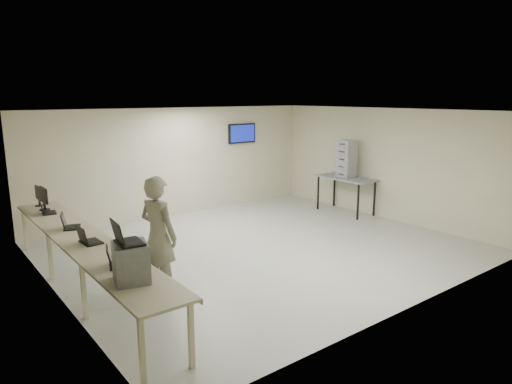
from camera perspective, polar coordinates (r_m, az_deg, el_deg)
room at (r=9.27m, az=0.70°, el=1.46°), size 8.01×7.01×2.81m
workbench at (r=7.71m, az=-20.74°, el=-5.99°), size 0.76×6.00×0.90m
equipment_box at (r=5.74m, az=-15.38°, el=-8.47°), size 0.50×0.54×0.48m
laptop_on_box at (r=5.62m, az=-16.12°, el=-5.56°), size 0.35×0.41×0.30m
laptop_0 at (r=6.33m, az=-17.19°, el=-8.24°), size 0.40×0.42×0.28m
laptop_1 at (r=7.40m, az=-20.35°, el=-5.52°), size 0.32×0.38×0.28m
laptop_2 at (r=8.33m, az=-22.39°, el=-3.78°), size 0.40×0.42×0.28m
laptop_3 at (r=9.53m, az=-24.79°, el=-2.08°), size 0.33×0.38×0.27m
monitor_near at (r=9.82m, az=-25.01°, el=-0.51°), size 0.20×0.45×0.45m
monitor_far at (r=10.23m, az=-25.52°, el=-0.25°), size 0.18×0.41×0.40m
soldier at (r=7.32m, az=-12.08°, el=-5.38°), size 0.66×0.81×1.91m
side_table at (r=12.41m, az=11.20°, el=1.50°), size 0.75×1.61×0.96m
storage_bins at (r=12.31m, az=11.24°, el=4.10°), size 0.38×0.42×1.00m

